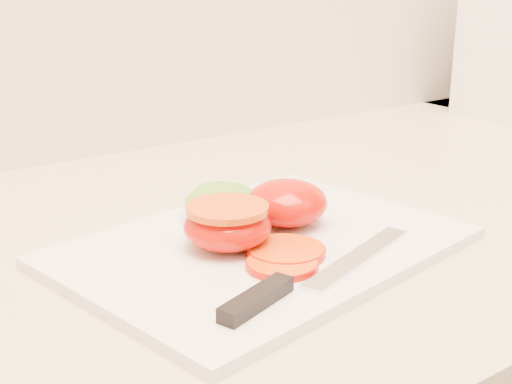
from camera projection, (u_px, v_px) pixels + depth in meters
cutting_board at (262, 247)px, 0.65m from camera, size 0.39×0.31×0.01m
tomato_half_dome at (287, 203)px, 0.69m from camera, size 0.08×0.08×0.04m
tomato_half_cut at (227, 224)px, 0.63m from camera, size 0.08×0.08×0.04m
tomato_slice_0 at (286, 251)px, 0.62m from camera, size 0.07×0.07×0.01m
tomato_slice_1 at (282, 264)px, 0.59m from camera, size 0.06×0.06×0.01m
lettuce_leaf_0 at (227, 202)px, 0.72m from camera, size 0.13×0.13×0.02m
knife at (300, 281)px, 0.56m from camera, size 0.24×0.07×0.01m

